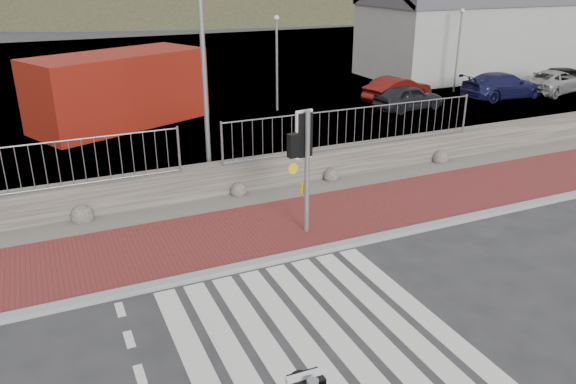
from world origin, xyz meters
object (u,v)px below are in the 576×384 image
car_c (503,85)px  shipping_container (119,90)px  streetlight (207,32)px  car_d (554,82)px  car_a (409,97)px  car_e (567,78)px  traffic_signal_far (306,147)px  car_b (397,89)px

car_c → shipping_container: bearing=82.3°
streetlight → car_d: size_ratio=1.89×
car_a → car_c: car_c is taller
car_e → car_d: bearing=123.6°
streetlight → shipping_container: streetlight is taller
traffic_signal_far → car_b: (10.31, 11.12, -1.61)m
traffic_signal_far → car_b: size_ratio=0.84×
car_a → car_b: 1.64m
traffic_signal_far → streetlight: 4.77m
traffic_signal_far → streetlight: (-0.99, 4.13, 2.18)m
car_c → car_e: size_ratio=1.25×
car_a → car_e: bearing=-92.1°
shipping_container → car_c: 18.07m
car_a → car_d: (9.01, 0.04, 0.01)m
traffic_signal_far → shipping_container: size_ratio=0.44×
car_d → streetlight: bearing=91.1°
streetlight → car_a: bearing=22.3°
traffic_signal_far → streetlight: streetlight is taller
car_c → car_a: bearing=92.0°
shipping_container → car_b: shipping_container is taller
shipping_container → car_e: 22.78m
traffic_signal_far → shipping_container: (-2.36, 12.30, -0.77)m
car_a → car_e: 10.47m
shipping_container → car_b: (12.67, -1.18, -0.84)m
car_a → car_b: size_ratio=0.91×
shipping_container → car_a: shipping_container is taller
streetlight → car_d: streetlight is taller
streetlight → car_b: bearing=27.4°
traffic_signal_far → car_a: traffic_signal_far is taller
car_c → car_e: (4.79, 0.34, -0.04)m
shipping_container → traffic_signal_far: bearing=-103.4°
traffic_signal_far → shipping_container: 12.55m
streetlight → car_c: bearing=14.3°
traffic_signal_far → shipping_container: bearing=-86.5°
streetlight → car_e: streetlight is taller
streetlight → car_d: (19.83, 5.47, -3.82)m
shipping_container → car_b: size_ratio=1.90×
streetlight → traffic_signal_far: bearing=-80.9°
shipping_container → car_a: bearing=-36.9°
car_a → car_c: bearing=-93.3°
car_c → car_d: bearing=-91.1°
streetlight → shipping_container: bearing=95.2°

